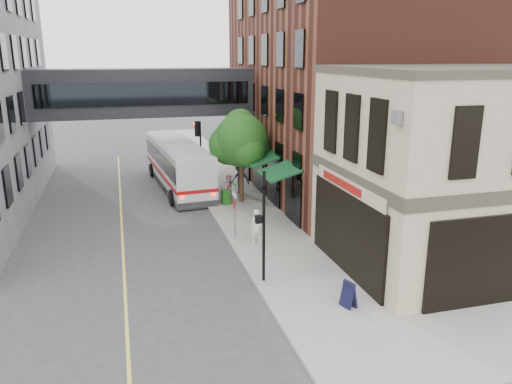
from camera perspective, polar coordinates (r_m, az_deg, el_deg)
ground at (r=18.61m, az=1.43°, el=-13.16°), size 120.00×120.00×0.00m
sidewalk_main at (r=31.64m, az=-2.45°, el=-0.73°), size 4.00×60.00×0.15m
corner_building at (r=22.84m, az=22.06°, el=2.46°), size 10.19×8.12×8.45m
brick_building at (r=34.03m, az=10.52°, el=12.02°), size 13.76×18.00×14.00m
skyway_bridge at (r=33.74m, az=-12.62°, el=11.05°), size 14.00×3.18×3.00m
traffic_signal_near at (r=19.29m, az=0.81°, el=-2.44°), size 0.44×0.22×4.60m
traffic_signal_far at (r=33.46m, az=-6.60°, el=5.82°), size 0.53×0.28×4.50m
street_sign_pole at (r=24.23m, az=-2.45°, el=-1.27°), size 0.08×0.75×3.00m
street_tree at (r=30.08m, az=-1.83°, el=5.93°), size 3.80×3.20×5.60m
lane_marking at (r=27.12m, az=-15.07°, el=-4.24°), size 0.12×40.00×0.01m
bus at (r=34.58m, az=-8.92°, el=3.32°), size 3.49×11.57×3.07m
pedestrian_a at (r=23.74m, az=0.12°, el=-4.01°), size 0.62×0.42×1.68m
pedestrian_b at (r=30.32m, az=-3.03°, el=0.37°), size 0.90×0.74×1.71m
pedestrian_c at (r=32.27m, az=-1.81°, el=1.50°), size 1.42×1.18×1.91m
newspaper_box at (r=30.08m, az=-3.46°, el=-0.56°), size 0.48×0.43×0.90m
sandwich_board at (r=18.49m, az=10.56°, el=-11.42°), size 0.50×0.63×0.97m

